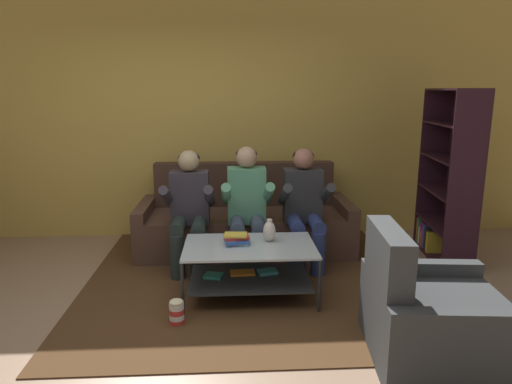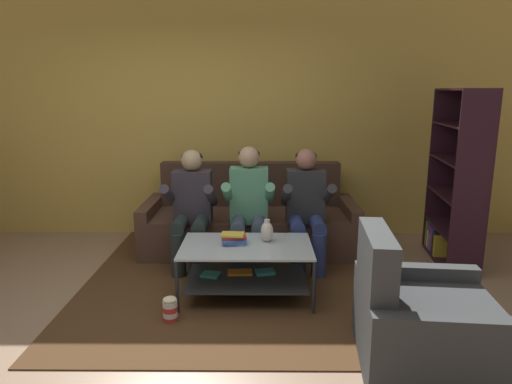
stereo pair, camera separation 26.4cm
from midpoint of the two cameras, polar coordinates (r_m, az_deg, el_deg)
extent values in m
plane|color=#96775F|center=(3.58, -9.59, -16.87)|extent=(16.80, 16.80, 0.00)
cube|color=gold|center=(5.57, -5.78, 9.45)|extent=(8.40, 0.12, 2.90)
cube|color=#4B3327|center=(5.09, 0.72, -4.95)|extent=(2.06, 0.91, 0.43)
cube|color=#402B21|center=(5.32, 0.72, 1.05)|extent=(2.06, 0.18, 0.50)
cube|color=#4B3327|center=(5.18, -11.52, -4.19)|extent=(0.13, 0.91, 0.55)
cube|color=#4B3327|center=(5.19, 12.94, -4.22)|extent=(0.13, 0.91, 0.55)
cylinder|color=#222C29|center=(4.42, -8.02, -7.86)|extent=(0.14, 0.14, 0.43)
cylinder|color=#222C29|center=(4.39, -5.41, -7.91)|extent=(0.14, 0.14, 0.43)
cylinder|color=#222C29|center=(4.50, -7.79, -3.99)|extent=(0.14, 0.42, 0.14)
cylinder|color=#222C29|center=(4.48, -5.25, -4.01)|extent=(0.14, 0.42, 0.14)
cube|color=#322D36|center=(4.63, -6.29, -0.59)|extent=(0.38, 0.22, 0.53)
cylinder|color=#322D36|center=(4.48, -9.16, -0.45)|extent=(0.09, 0.49, 0.31)
cylinder|color=#322D36|center=(4.43, -3.96, -0.46)|extent=(0.09, 0.49, 0.31)
sphere|color=tan|center=(4.56, -6.40, 3.96)|extent=(0.21, 0.21, 0.21)
ellipsoid|color=black|center=(4.58, -6.38, 4.32)|extent=(0.21, 0.21, 0.13)
cylinder|color=#3A465A|center=(4.37, -0.55, -7.95)|extent=(0.14, 0.14, 0.43)
cylinder|color=#3A465A|center=(4.37, 2.10, -7.96)|extent=(0.14, 0.14, 0.43)
cylinder|color=#3A465A|center=(4.46, -0.52, -4.04)|extent=(0.14, 0.42, 0.14)
cylinder|color=#3A465A|center=(4.46, 2.06, -4.04)|extent=(0.14, 0.42, 0.14)
cube|color=#51916E|center=(4.60, 0.76, -0.42)|extent=(0.38, 0.22, 0.57)
cylinder|color=#51916E|center=(4.41, -1.86, -0.23)|extent=(0.09, 0.49, 0.31)
cylinder|color=#51916E|center=(4.41, 3.42, -0.23)|extent=(0.09, 0.49, 0.31)
sphere|color=tan|center=(4.53, 0.78, 4.37)|extent=(0.21, 0.21, 0.21)
ellipsoid|color=black|center=(4.54, 0.78, 4.74)|extent=(0.21, 0.21, 0.13)
cylinder|color=navy|center=(4.40, 6.95, -7.92)|extent=(0.14, 0.14, 0.43)
cylinder|color=navy|center=(4.43, 9.55, -7.87)|extent=(0.14, 0.14, 0.43)
cylinder|color=navy|center=(4.48, 6.79, -4.03)|extent=(0.14, 0.42, 0.14)
cylinder|color=navy|center=(4.51, 9.32, -4.01)|extent=(0.14, 0.42, 0.14)
cube|color=#2B2C2F|center=(4.64, 7.81, -0.55)|extent=(0.38, 0.22, 0.54)
cylinder|color=#2B2C2F|center=(4.43, 5.51, -0.39)|extent=(0.09, 0.49, 0.31)
cylinder|color=#2B2C2F|center=(4.48, 10.70, -0.40)|extent=(0.09, 0.49, 0.31)
sphere|color=#966051|center=(4.57, 7.95, 4.06)|extent=(0.21, 0.21, 0.21)
ellipsoid|color=black|center=(4.58, 7.93, 4.43)|extent=(0.21, 0.21, 0.13)
cube|color=silver|center=(3.90, 0.74, -6.80)|extent=(1.11, 0.69, 0.02)
cube|color=#2E3134|center=(4.01, 0.73, -10.75)|extent=(1.02, 0.63, 0.02)
cylinder|color=#24262B|center=(3.71, -7.81, -11.67)|extent=(0.03, 0.03, 0.46)
cylinder|color=#24262B|center=(3.72, 9.32, -11.67)|extent=(0.03, 0.03, 0.46)
cylinder|color=#24262B|center=(4.32, -6.57, -8.07)|extent=(0.03, 0.03, 0.46)
cylinder|color=#24262B|center=(4.32, 7.98, -8.09)|extent=(0.03, 0.03, 0.46)
cube|color=teal|center=(4.03, -3.79, -10.29)|extent=(0.18, 0.16, 0.02)
cube|color=orange|center=(4.08, -0.14, -10.04)|extent=(0.22, 0.13, 0.02)
cube|color=teal|center=(4.08, 3.01, -9.98)|extent=(0.19, 0.15, 0.03)
cube|color=#4A301A|center=(4.52, 0.73, -10.14)|extent=(3.00, 3.17, 0.01)
cube|color=#6C5B56|center=(4.52, 0.73, -10.12)|extent=(1.65, 1.75, 0.00)
ellipsoid|color=silver|center=(3.97, 3.29, -4.98)|extent=(0.11, 0.11, 0.18)
cylinder|color=silver|center=(3.94, 3.31, -3.74)|extent=(0.05, 0.05, 0.04)
cube|color=#769AB4|center=(3.93, -0.84, -6.33)|extent=(0.19, 0.14, 0.02)
cube|color=blue|center=(3.92, -0.87, -6.01)|extent=(0.23, 0.20, 0.02)
cube|color=red|center=(3.92, -0.86, -5.61)|extent=(0.22, 0.17, 0.03)
cube|color=gold|center=(3.90, -1.00, -5.34)|extent=(0.20, 0.15, 0.02)
cube|color=#2F1622|center=(5.52, 23.69, 2.52)|extent=(0.33, 0.06, 1.77)
cube|color=#2F1622|center=(4.65, 26.92, 0.48)|extent=(0.33, 0.06, 1.77)
cube|color=#2F1622|center=(5.13, 26.82, 1.53)|extent=(0.13, 0.96, 1.77)
cube|color=#2F1622|center=(5.30, 24.28, -7.73)|extent=(0.43, 0.95, 0.02)
cube|color=#2F1622|center=(5.20, 24.62, -4.16)|extent=(0.43, 0.95, 0.02)
cube|color=#2F1622|center=(5.12, 24.98, -0.36)|extent=(0.43, 0.95, 0.02)
cube|color=#2F1622|center=(5.06, 25.35, 3.56)|extent=(0.43, 0.95, 0.02)
cube|color=#2F1622|center=(5.02, 25.73, 7.54)|extent=(0.43, 0.95, 0.02)
cube|color=#2F1622|center=(5.01, 26.12, 11.46)|extent=(0.43, 0.95, 0.02)
cube|color=orange|center=(5.64, 22.83, -4.78)|extent=(0.23, 0.05, 0.28)
cube|color=#2A834C|center=(5.61, 23.13, -4.82)|extent=(0.27, 0.06, 0.30)
cube|color=silver|center=(5.58, 23.02, -5.46)|extent=(0.23, 0.07, 0.20)
cube|color=#932993|center=(5.53, 23.59, -5.22)|extent=(0.31, 0.06, 0.28)
cube|color=orange|center=(5.50, 23.48, -5.80)|extent=(0.27, 0.06, 0.18)
cube|color=#88388F|center=(5.45, 23.60, -5.53)|extent=(0.27, 0.07, 0.27)
cube|color=#2C57B0|center=(5.41, 23.80, -5.66)|extent=(0.28, 0.06, 0.27)
cube|color=black|center=(5.36, 23.93, -5.89)|extent=(0.28, 0.08, 0.26)
cube|color=gold|center=(5.32, 24.26, -6.25)|extent=(0.30, 0.09, 0.23)
cube|color=#3A3D3F|center=(3.33, 22.87, -15.96)|extent=(0.92, 0.74, 0.43)
cube|color=#3A3D3F|center=(3.06, 17.25, -8.90)|extent=(0.22, 0.67, 0.46)
cube|color=#3A3D3F|center=(2.99, 25.19, -18.55)|extent=(0.87, 0.19, 0.53)
cube|color=#3A3D3F|center=(3.64, 21.16, -12.42)|extent=(0.87, 0.19, 0.53)
cylinder|color=red|center=(3.70, -8.56, -15.42)|extent=(0.11, 0.11, 0.04)
cylinder|color=white|center=(3.68, -8.58, -14.85)|extent=(0.11, 0.11, 0.04)
cylinder|color=red|center=(3.66, -8.60, -14.26)|extent=(0.11, 0.11, 0.04)
cylinder|color=white|center=(3.64, -8.62, -13.68)|extent=(0.11, 0.11, 0.04)
ellipsoid|color=beige|center=(3.63, -8.64, -13.18)|extent=(0.11, 0.11, 0.04)
camera|label=1|loc=(0.13, -88.20, 0.40)|focal=32.00mm
camera|label=2|loc=(0.13, 91.80, -0.40)|focal=32.00mm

